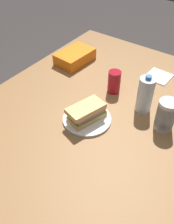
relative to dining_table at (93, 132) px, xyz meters
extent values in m
plane|color=#383330|center=(0.00, 0.00, -0.68)|extent=(8.00, 8.00, 0.00)
cube|color=olive|center=(0.00, 0.00, 0.06)|extent=(1.57, 1.15, 0.04)
cylinder|color=brown|center=(-0.71, -0.49, -0.32)|extent=(0.07, 0.07, 0.72)
cylinder|color=white|center=(0.02, -0.02, 0.09)|extent=(0.23, 0.23, 0.01)
cube|color=#DBB26B|center=(0.02, -0.02, 0.11)|extent=(0.19, 0.13, 0.02)
cube|color=#599E3F|center=(0.02, -0.02, 0.12)|extent=(0.18, 0.13, 0.01)
cube|color=#C6727A|center=(0.02, -0.02, 0.14)|extent=(0.17, 0.12, 0.02)
cube|color=yellow|center=(0.02, -0.02, 0.15)|extent=(0.17, 0.12, 0.01)
cube|color=#DBB26B|center=(0.03, -0.02, 0.16)|extent=(0.19, 0.13, 0.02)
cylinder|color=maroon|center=(-0.24, -0.04, 0.14)|extent=(0.07, 0.07, 0.12)
cube|color=orange|center=(-0.36, -0.39, 0.12)|extent=(0.24, 0.17, 0.07)
cylinder|color=silver|center=(-0.15, 0.28, 0.13)|extent=(0.08, 0.08, 0.09)
cylinder|color=silver|center=(-0.15, 0.28, 0.15)|extent=(0.08, 0.08, 0.09)
cylinder|color=silver|center=(-0.15, 0.28, 0.17)|extent=(0.08, 0.08, 0.09)
cylinder|color=silver|center=(-0.15, 0.28, 0.18)|extent=(0.08, 0.08, 0.09)
cylinder|color=silver|center=(-0.20, 0.15, 0.17)|extent=(0.07, 0.07, 0.18)
cylinder|color=blue|center=(-0.20, 0.15, 0.27)|extent=(0.03, 0.03, 0.02)
cube|color=white|center=(-0.51, 0.10, 0.08)|extent=(0.14, 0.14, 0.01)
camera|label=1|loc=(0.70, 0.47, 0.90)|focal=40.32mm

